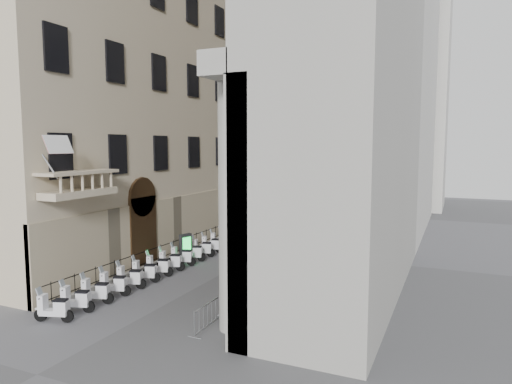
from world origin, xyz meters
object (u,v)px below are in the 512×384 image
scooter_0 (55,322)px  pedestrian_a (258,236)px  security_tent (252,205)px  street_lamp (259,175)px  info_kiosk (186,248)px  pedestrian_b (317,224)px

scooter_0 → pedestrian_a: bearing=-25.5°
security_tent → street_lamp: (0.13, 1.25, 2.45)m
security_tent → info_kiosk: bearing=-91.1°
scooter_0 → security_tent: security_tent is taller
pedestrian_a → street_lamp: bearing=-59.1°
security_tent → info_kiosk: security_tent is taller
scooter_0 → pedestrian_a: (2.26, 16.52, 0.87)m
scooter_0 → security_tent: size_ratio=0.41×
pedestrian_b → scooter_0: bearing=82.3°
security_tent → street_lamp: 2.75m
pedestrian_b → info_kiosk: bearing=70.7°
security_tent → street_lamp: bearing=83.9°
street_lamp → pedestrian_b: street_lamp is taller
pedestrian_b → security_tent: bearing=26.6°
info_kiosk → pedestrian_a: bearing=83.2°
pedestrian_a → info_kiosk: bearing=73.0°
info_kiosk → pedestrian_b: 13.10m
street_lamp → pedestrian_a: 7.28m
scooter_0 → pedestrian_b: (4.83, 22.92, 0.87)m
scooter_0 → pedestrian_b: bearing=-29.6°
street_lamp → info_kiosk: size_ratio=4.58×
security_tent → pedestrian_a: 5.23m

